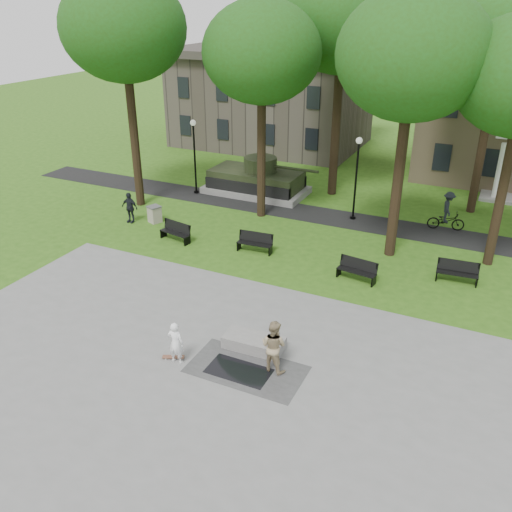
# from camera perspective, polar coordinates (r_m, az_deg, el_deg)

# --- Properties ---
(ground) EXTENTS (120.00, 120.00, 0.00)m
(ground) POSITION_cam_1_polar(r_m,az_deg,el_deg) (21.60, -0.47, -6.86)
(ground) COLOR #2B5413
(ground) RESTS_ON ground
(plaza) EXTENTS (22.00, 16.00, 0.02)m
(plaza) POSITION_cam_1_polar(r_m,az_deg,el_deg) (18.11, -7.65, -14.49)
(plaza) COLOR gray
(plaza) RESTS_ON ground
(footpath) EXTENTS (44.00, 2.60, 0.01)m
(footpath) POSITION_cam_1_polar(r_m,az_deg,el_deg) (31.66, 9.12, 3.87)
(footpath) COLOR black
(footpath) RESTS_ON ground
(building_left) EXTENTS (15.00, 10.00, 7.20)m
(building_left) POSITION_cam_1_polar(r_m,az_deg,el_deg) (47.54, 1.68, 16.02)
(building_left) COLOR #4C443D
(building_left) RESTS_ON ground
(tree_0) EXTENTS (6.80, 6.80, 12.97)m
(tree_0) POSITION_cam_1_polar(r_m,az_deg,el_deg) (32.32, -13.76, 22.25)
(tree_0) COLOR black
(tree_0) RESTS_ON ground
(tree_1) EXTENTS (6.20, 6.20, 11.63)m
(tree_1) POSITION_cam_1_polar(r_m,az_deg,el_deg) (29.72, 0.61, 20.58)
(tree_1) COLOR black
(tree_1) RESTS_ON ground
(tree_2) EXTENTS (6.60, 6.60, 12.16)m
(tree_2) POSITION_cam_1_polar(r_m,az_deg,el_deg) (25.34, 16.17, 19.57)
(tree_2) COLOR black
(tree_2) RESTS_ON ground
(tree_4) EXTENTS (7.20, 7.20, 13.50)m
(tree_4) POSITION_cam_1_polar(r_m,az_deg,el_deg) (33.86, 9.12, 23.36)
(tree_4) COLOR black
(tree_4) RESTS_ON ground
(tree_5) EXTENTS (6.40, 6.40, 12.44)m
(tree_5) POSITION_cam_1_polar(r_m,az_deg,el_deg) (32.92, 24.50, 20.22)
(tree_5) COLOR black
(tree_5) RESTS_ON ground
(lamp_left) EXTENTS (0.36, 0.36, 4.73)m
(lamp_left) POSITION_cam_1_polar(r_m,az_deg,el_deg) (34.96, -6.50, 10.95)
(lamp_left) COLOR black
(lamp_left) RESTS_ON ground
(lamp_mid) EXTENTS (0.36, 0.36, 4.73)m
(lamp_mid) POSITION_cam_1_polar(r_m,az_deg,el_deg) (30.89, 10.54, 8.69)
(lamp_mid) COLOR black
(lamp_mid) RESTS_ON ground
(tank_monument) EXTENTS (7.45, 3.40, 2.40)m
(tank_monument) POSITION_cam_1_polar(r_m,az_deg,el_deg) (35.29, 0.07, 7.98)
(tank_monument) COLOR gray
(tank_monument) RESTS_ON ground
(puddle) EXTENTS (2.20, 1.20, 0.00)m
(puddle) POSITION_cam_1_polar(r_m,az_deg,el_deg) (18.99, -1.83, -12.00)
(puddle) COLOR black
(puddle) RESTS_ON plaza
(concrete_block) EXTENTS (2.24, 1.09, 0.45)m
(concrete_block) POSITION_cam_1_polar(r_m,az_deg,el_deg) (19.94, -0.22, -9.09)
(concrete_block) COLOR gray
(concrete_block) RESTS_ON plaza
(skateboard) EXTENTS (0.79, 0.51, 0.07)m
(skateboard) POSITION_cam_1_polar(r_m,az_deg,el_deg) (19.75, -8.69, -10.51)
(skateboard) COLOR brown
(skateboard) RESTS_ON plaza
(skateboarder) EXTENTS (0.61, 0.43, 1.62)m
(skateboarder) POSITION_cam_1_polar(r_m,az_deg,el_deg) (19.11, -8.46, -9.03)
(skateboarder) COLOR white
(skateboarder) RESTS_ON plaza
(friend_watching) EXTENTS (1.03, 0.86, 1.92)m
(friend_watching) POSITION_cam_1_polar(r_m,az_deg,el_deg) (18.51, 1.86, -9.43)
(friend_watching) COLOR tan
(friend_watching) RESTS_ON plaza
(pedestrian_walker) EXTENTS (1.03, 0.43, 1.76)m
(pedestrian_walker) POSITION_cam_1_polar(r_m,az_deg,el_deg) (31.35, -13.17, 5.00)
(pedestrian_walker) COLOR black
(pedestrian_walker) RESTS_ON ground
(cyclist) EXTENTS (2.06, 1.22, 2.16)m
(cyclist) POSITION_cam_1_polar(r_m,az_deg,el_deg) (31.31, 19.46, 4.15)
(cyclist) COLOR black
(cyclist) RESTS_ON ground
(park_bench_0) EXTENTS (1.85, 0.85, 1.00)m
(park_bench_0) POSITION_cam_1_polar(r_m,az_deg,el_deg) (28.63, -8.44, 2.62)
(park_bench_0) COLOR black
(park_bench_0) RESTS_ON ground
(park_bench_1) EXTENTS (1.83, 0.66, 1.00)m
(park_bench_1) POSITION_cam_1_polar(r_m,az_deg,el_deg) (27.06, -0.07, 1.51)
(park_bench_1) COLOR black
(park_bench_1) RESTS_ON ground
(park_bench_2) EXTENTS (1.85, 0.78, 1.00)m
(park_bench_2) POSITION_cam_1_polar(r_m,az_deg,el_deg) (24.77, 10.59, -1.39)
(park_bench_2) COLOR black
(park_bench_2) RESTS_ON ground
(park_bench_3) EXTENTS (1.83, 0.67, 1.00)m
(park_bench_3) POSITION_cam_1_polar(r_m,az_deg,el_deg) (25.80, 20.47, -1.52)
(park_bench_3) COLOR black
(park_bench_3) RESTS_ON ground
(trash_bin) EXTENTS (0.86, 0.86, 0.96)m
(trash_bin) POSITION_cam_1_polar(r_m,az_deg,el_deg) (31.20, -10.63, 4.36)
(trash_bin) COLOR #A19485
(trash_bin) RESTS_ON ground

